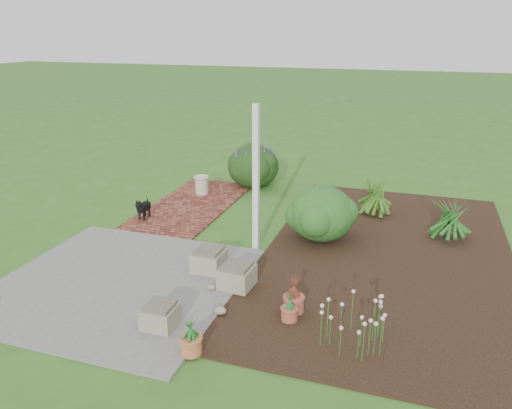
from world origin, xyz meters
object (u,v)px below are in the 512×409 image
(stone_trough_near, at_px, (161,316))
(black_dog, at_px, (143,207))
(cream_ceramic_urn, at_px, (202,185))
(evergreen_shrub, at_px, (322,212))

(stone_trough_near, bearing_deg, black_dog, 123.51)
(black_dog, distance_m, cream_ceramic_urn, 1.88)
(evergreen_shrub, bearing_deg, cream_ceramic_urn, 152.05)
(cream_ceramic_urn, height_order, evergreen_shrub, evergreen_shrub)
(black_dog, height_order, evergreen_shrub, evergreen_shrub)
(cream_ceramic_urn, bearing_deg, evergreen_shrub, -27.95)
(evergreen_shrub, bearing_deg, stone_trough_near, -111.59)
(stone_trough_near, xyz_separation_m, black_dog, (-2.16, 3.26, 0.11))
(stone_trough_near, relative_size, cream_ceramic_urn, 1.02)
(stone_trough_near, height_order, cream_ceramic_urn, cream_ceramic_urn)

